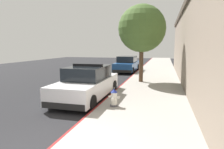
{
  "coord_description": "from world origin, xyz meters",
  "views": [
    {
      "loc": [
        2.5,
        -3.54,
        2.49
      ],
      "look_at": [
        -0.23,
        6.62,
        1.0
      ],
      "focal_mm": 31.51,
      "sensor_mm": 36.0,
      "label": 1
    }
  ],
  "objects_px": {
    "street_tree": "(142,29)",
    "police_cruiser": "(88,83)",
    "fire_hydrant": "(114,98)",
    "parked_car_silver_ahead": "(127,64)"
  },
  "relations": [
    {
      "from": "police_cruiser",
      "to": "parked_car_silver_ahead",
      "type": "distance_m",
      "value": 10.7
    },
    {
      "from": "parked_car_silver_ahead",
      "to": "fire_hydrant",
      "type": "relative_size",
      "value": 6.37
    },
    {
      "from": "fire_hydrant",
      "to": "street_tree",
      "type": "bearing_deg",
      "value": 86.34
    },
    {
      "from": "fire_hydrant",
      "to": "parked_car_silver_ahead",
      "type": "bearing_deg",
      "value": 98.29
    },
    {
      "from": "parked_car_silver_ahead",
      "to": "fire_hydrant",
      "type": "xyz_separation_m",
      "value": [
        1.75,
        -12.02,
        -0.26
      ]
    },
    {
      "from": "parked_car_silver_ahead",
      "to": "street_tree",
      "type": "height_order",
      "value": "street_tree"
    },
    {
      "from": "police_cruiser",
      "to": "parked_car_silver_ahead",
      "type": "relative_size",
      "value": 1.0
    },
    {
      "from": "parked_car_silver_ahead",
      "to": "fire_hydrant",
      "type": "bearing_deg",
      "value": -81.71
    },
    {
      "from": "street_tree",
      "to": "police_cruiser",
      "type": "bearing_deg",
      "value": -114.04
    },
    {
      "from": "parked_car_silver_ahead",
      "to": "street_tree",
      "type": "xyz_separation_m",
      "value": [
        2.13,
        -6.14,
        2.92
      ]
    }
  ]
}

